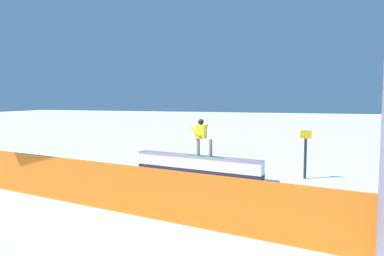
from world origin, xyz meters
TOP-DOWN VIEW (x-y plane):
  - ground_plane at (0.00, 0.00)m, footprint 120.00×120.00m
  - grind_box at (0.00, 0.00)m, footprint 5.14×1.36m
  - snowboarder at (-0.20, 0.03)m, footprint 1.57×0.58m
  - safety_fence at (0.00, 4.87)m, footprint 13.42×2.40m
  - trail_marker at (-3.88, -0.75)m, footprint 0.40×0.10m

SIDE VIEW (x-z plane):
  - ground_plane at x=0.00m, z-range 0.00..0.00m
  - grind_box at x=0.00m, z-range -0.04..0.72m
  - safety_fence at x=0.00m, z-range 0.00..1.24m
  - trail_marker at x=-3.88m, z-range 0.07..1.83m
  - snowboarder at x=-0.20m, z-range 0.82..2.21m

